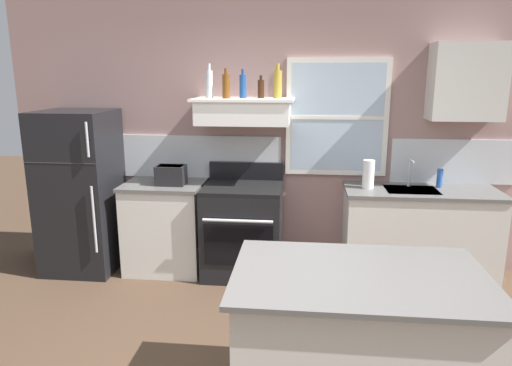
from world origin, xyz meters
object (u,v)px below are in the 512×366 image
object	(u,v)px
stove_range	(243,229)
refrigerator	(80,192)
bottle_brown_stout	(261,89)
bottle_clear_tall	(209,84)
bottle_champagne_gold_foil	(278,84)
paper_towel_roll	(368,174)
bottle_blue_liqueur	(243,86)
toaster	(171,175)
bottle_amber_wine	(226,86)
dish_soap_bottle	(440,178)
kitchen_island	(356,347)

from	to	relation	value
stove_range	refrigerator	bearing A→B (deg)	-179.20
bottle_brown_stout	bottle_clear_tall	bearing A→B (deg)	-172.45
bottle_champagne_gold_foil	paper_towel_roll	bearing A→B (deg)	-6.04
refrigerator	bottle_blue_liqueur	bearing A→B (deg)	4.95
toaster	paper_towel_roll	xyz separation A→B (m)	(1.90, 0.06, 0.04)
bottle_amber_wine	paper_towel_roll	distance (m)	1.58
bottle_clear_tall	bottle_brown_stout	distance (m)	0.49
stove_range	dish_soap_bottle	bearing A→B (deg)	4.18
refrigerator	paper_towel_roll	xyz separation A→B (m)	(2.85, 0.06, 0.23)
bottle_brown_stout	bottle_champagne_gold_foil	size ratio (longest dim) A/B	0.66
bottle_blue_liqueur	paper_towel_roll	size ratio (longest dim) A/B	1.00
stove_range	bottle_brown_stout	size ratio (longest dim) A/B	5.14
refrigerator	paper_towel_roll	size ratio (longest dim) A/B	6.01
toaster	dish_soap_bottle	bearing A→B (deg)	3.53
toaster	bottle_brown_stout	distance (m)	1.21
refrigerator	bottle_champagne_gold_foil	bearing A→B (deg)	4.44
bottle_amber_wine	stove_range	bearing A→B (deg)	-16.46
refrigerator	stove_range	bearing A→B (deg)	0.80
stove_range	bottle_champagne_gold_foil	bearing A→B (deg)	22.01
bottle_champagne_gold_foil	kitchen_island	world-z (taller)	bottle_champagne_gold_foil
toaster	bottle_champagne_gold_foil	bearing A→B (deg)	8.42
paper_towel_roll	kitchen_island	bearing A→B (deg)	-98.32
bottle_amber_wine	bottle_champagne_gold_foil	size ratio (longest dim) A/B	0.86
paper_towel_roll	kitchen_island	xyz separation A→B (m)	(-0.29, -1.97, -0.59)
toaster	bottle_amber_wine	xyz separation A→B (m)	(0.55, 0.07, 0.85)
bottle_brown_stout	paper_towel_roll	world-z (taller)	bottle_brown_stout
refrigerator	dish_soap_bottle	bearing A→B (deg)	2.60
toaster	stove_range	bearing A→B (deg)	1.78
paper_towel_roll	bottle_blue_liqueur	bearing A→B (deg)	176.11
bottle_blue_liqueur	bottle_clear_tall	bearing A→B (deg)	-169.86
bottle_champagne_gold_foil	kitchen_island	distance (m)	2.58
bottle_clear_tall	bottle_brown_stout	size ratio (longest dim) A/B	1.51
bottle_blue_liqueur	paper_towel_roll	xyz separation A→B (m)	(1.20, -0.08, -0.81)
dish_soap_bottle	refrigerator	bearing A→B (deg)	-177.40
dish_soap_bottle	paper_towel_roll	bearing A→B (deg)	-171.67
bottle_clear_tall	bottle_blue_liqueur	xyz separation A→B (m)	(0.31, 0.06, -0.02)
bottle_amber_wine	dish_soap_bottle	world-z (taller)	bottle_amber_wine
bottle_amber_wine	paper_towel_roll	size ratio (longest dim) A/B	1.02
bottle_amber_wine	paper_towel_roll	world-z (taller)	bottle_amber_wine
bottle_clear_tall	paper_towel_roll	world-z (taller)	bottle_clear_tall
toaster	stove_range	world-z (taller)	toaster
paper_towel_roll	kitchen_island	size ratio (longest dim) A/B	0.19
kitchen_island	stove_range	bearing A→B (deg)	115.13
refrigerator	bottle_champagne_gold_foil	size ratio (longest dim) A/B	5.08
bottle_amber_wine	bottle_champagne_gold_foil	distance (m)	0.49
paper_towel_roll	bottle_champagne_gold_foil	bearing A→B (deg)	173.96
kitchen_island	dish_soap_bottle	bearing A→B (deg)	64.88
bottle_champagne_gold_foil	dish_soap_bottle	world-z (taller)	bottle_champagne_gold_foil
kitchen_island	bottle_brown_stout	bearing A→B (deg)	109.85
refrigerator	bottle_clear_tall	bearing A→B (deg)	3.72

